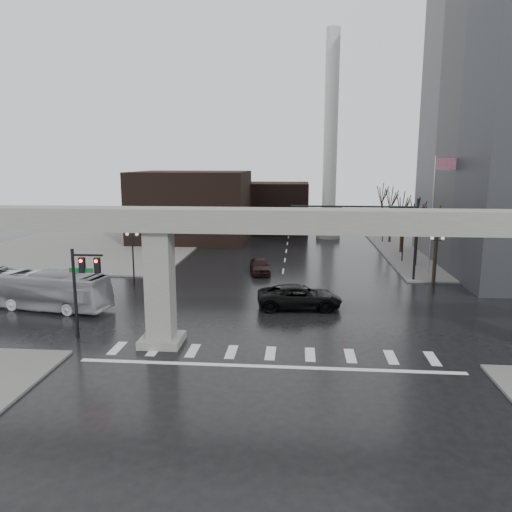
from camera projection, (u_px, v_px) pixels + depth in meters
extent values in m
plane|color=black|center=(271.00, 347.00, 31.30)|extent=(160.00, 160.00, 0.00)
cube|color=slate|center=(488.00, 251.00, 64.29)|extent=(28.00, 36.00, 0.15)
cube|color=slate|center=(98.00, 245.00, 68.73)|extent=(28.00, 36.00, 0.15)
cube|color=gray|center=(272.00, 221.00, 29.79)|extent=(48.00, 2.20, 1.40)
cube|color=gray|center=(160.00, 288.00, 31.21)|extent=(1.60, 1.60, 7.30)
cube|color=gray|center=(162.00, 340.00, 31.85)|extent=(2.60, 2.60, 0.50)
cube|color=black|center=(192.00, 206.00, 72.65)|extent=(16.00, 14.00, 10.00)
cube|color=black|center=(277.00, 207.00, 81.59)|extent=(10.00, 10.00, 8.00)
cylinder|color=silver|center=(331.00, 136.00, 72.97)|extent=(2.00, 2.00, 30.00)
cylinder|color=gray|center=(328.00, 234.00, 75.68)|extent=(3.60, 3.60, 1.20)
cylinder|color=black|center=(416.00, 240.00, 47.85)|extent=(0.24, 0.24, 8.00)
cylinder|color=black|center=(354.00, 207.00, 47.76)|extent=(12.00, 0.18, 0.18)
cube|color=black|center=(385.00, 214.00, 47.62)|extent=(0.35, 0.30, 1.00)
cube|color=black|center=(348.00, 213.00, 47.92)|extent=(0.35, 0.30, 1.00)
cube|color=black|center=(312.00, 213.00, 48.22)|extent=(0.35, 0.30, 1.00)
sphere|color=#FF0C05|center=(386.00, 211.00, 47.39)|extent=(0.20, 0.20, 0.20)
cube|color=#0C5920|center=(402.00, 209.00, 47.41)|extent=(1.80, 0.05, 0.35)
cube|color=#0C5920|center=(333.00, 208.00, 47.96)|extent=(1.80, 0.05, 0.35)
cylinder|color=black|center=(75.00, 294.00, 32.31)|extent=(0.20, 0.20, 6.00)
cylinder|color=black|center=(87.00, 255.00, 31.74)|extent=(2.00, 0.14, 0.14)
cube|color=black|center=(82.00, 265.00, 31.90)|extent=(0.35, 0.30, 1.00)
cube|color=black|center=(97.00, 265.00, 31.81)|extent=(0.35, 0.30, 1.00)
cube|color=#0C5920|center=(81.00, 270.00, 31.97)|extent=(1.60, 0.05, 0.30)
cylinder|color=silver|center=(432.00, 216.00, 50.41)|extent=(0.12, 0.12, 12.00)
cube|color=red|center=(446.00, 164.00, 49.35)|extent=(2.00, 0.03, 1.20)
cylinder|color=black|center=(435.00, 267.00, 43.39)|extent=(0.14, 0.14, 4.80)
cube|color=black|center=(437.00, 241.00, 42.95)|extent=(0.90, 0.06, 0.06)
sphere|color=silver|center=(432.00, 238.00, 42.95)|extent=(0.32, 0.32, 0.32)
sphere|color=silver|center=(443.00, 238.00, 42.87)|extent=(0.32, 0.32, 0.32)
cylinder|color=black|center=(403.00, 242.00, 57.09)|extent=(0.14, 0.14, 4.80)
cube|color=black|center=(404.00, 221.00, 56.65)|extent=(0.90, 0.06, 0.06)
sphere|color=silver|center=(400.00, 219.00, 56.65)|extent=(0.32, 0.32, 0.32)
sphere|color=silver|center=(408.00, 220.00, 56.57)|extent=(0.32, 0.32, 0.32)
cylinder|color=black|center=(383.00, 226.00, 70.79)|extent=(0.14, 0.14, 4.80)
cube|color=black|center=(384.00, 209.00, 70.34)|extent=(0.90, 0.06, 0.06)
sphere|color=silver|center=(381.00, 208.00, 70.35)|extent=(0.32, 0.32, 0.32)
sphere|color=silver|center=(387.00, 208.00, 70.27)|extent=(0.32, 0.32, 0.32)
cylinder|color=black|center=(133.00, 262.00, 45.70)|extent=(0.14, 0.14, 4.80)
cube|color=black|center=(132.00, 236.00, 45.25)|extent=(0.90, 0.06, 0.06)
sphere|color=silver|center=(127.00, 234.00, 45.25)|extent=(0.32, 0.32, 0.32)
sphere|color=silver|center=(137.00, 234.00, 45.18)|extent=(0.32, 0.32, 0.32)
cylinder|color=black|center=(172.00, 238.00, 59.39)|extent=(0.14, 0.14, 4.80)
cube|color=black|center=(171.00, 219.00, 58.95)|extent=(0.90, 0.06, 0.06)
sphere|color=silver|center=(167.00, 217.00, 58.95)|extent=(0.32, 0.32, 0.32)
sphere|color=silver|center=(175.00, 217.00, 58.88)|extent=(0.32, 0.32, 0.32)
cylinder|color=black|center=(196.00, 224.00, 73.09)|extent=(0.14, 0.14, 4.80)
cube|color=black|center=(195.00, 208.00, 72.65)|extent=(0.90, 0.06, 0.06)
sphere|color=silver|center=(192.00, 206.00, 72.65)|extent=(0.32, 0.32, 0.32)
sphere|color=silver|center=(199.00, 207.00, 72.57)|extent=(0.32, 0.32, 0.32)
cylinder|color=black|center=(435.00, 260.00, 47.24)|extent=(0.34, 0.34, 4.55)
cylinder|color=black|center=(438.00, 221.00, 46.54)|extent=(0.12, 1.52, 2.98)
cylinder|color=black|center=(442.00, 223.00, 46.79)|extent=(0.83, 1.14, 2.51)
cylinder|color=black|center=(416.00, 245.00, 55.06)|extent=(0.34, 0.34, 4.66)
cylinder|color=black|center=(418.00, 211.00, 54.34)|extent=(0.12, 1.55, 3.05)
cylinder|color=black|center=(422.00, 213.00, 54.59)|extent=(0.85, 1.16, 2.57)
cylinder|color=black|center=(401.00, 234.00, 62.88)|extent=(0.34, 0.34, 4.76)
cylinder|color=black|center=(403.00, 203.00, 62.14)|extent=(0.12, 1.59, 3.11)
cylinder|color=black|center=(407.00, 205.00, 62.39)|extent=(0.86, 1.18, 2.62)
cylinder|color=black|center=(390.00, 226.00, 70.70)|extent=(0.34, 0.34, 4.87)
cylinder|color=black|center=(392.00, 198.00, 69.94)|extent=(0.12, 1.62, 3.18)
cylinder|color=black|center=(395.00, 199.00, 70.19)|extent=(0.88, 1.20, 2.68)
cylinder|color=black|center=(381.00, 219.00, 78.51)|extent=(0.34, 0.34, 4.97)
cylinder|color=black|center=(383.00, 193.00, 77.75)|extent=(0.12, 1.65, 3.25)
cylinder|color=black|center=(385.00, 195.00, 78.00)|extent=(0.89, 1.23, 2.74)
imported|color=black|center=(299.00, 297.00, 39.43)|extent=(6.91, 3.66, 1.85)
imported|color=silver|center=(44.00, 290.00, 39.15)|extent=(11.24, 4.51, 3.05)
imported|color=black|center=(260.00, 266.00, 51.66)|extent=(2.67, 5.06, 1.64)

